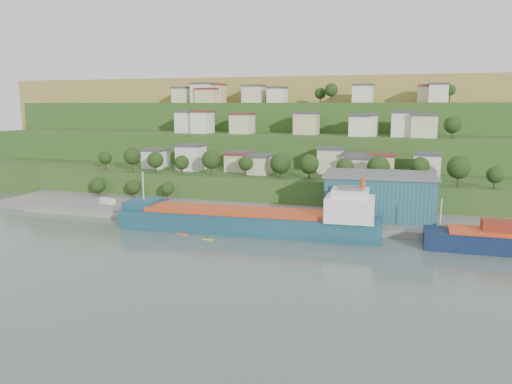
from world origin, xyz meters
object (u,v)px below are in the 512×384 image
at_px(caravan, 107,202).
at_px(cargo_ship_near, 255,222).
at_px(warehouse, 379,195).
at_px(kayak_orange, 183,234).

bearing_deg(caravan, cargo_ship_near, 6.45).
relative_size(cargo_ship_near, warehouse, 2.22).
distance_m(cargo_ship_near, caravan, 57.08).
relative_size(cargo_ship_near, kayak_orange, 21.57).
xyz_separation_m(caravan, kayak_orange, (37.45, -21.63, -2.26)).
height_order(caravan, kayak_orange, caravan).
bearing_deg(kayak_orange, cargo_ship_near, 40.50).
distance_m(warehouse, kayak_orange, 57.00).
height_order(cargo_ship_near, kayak_orange, cargo_ship_near).
relative_size(cargo_ship_near, caravan, 12.86).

